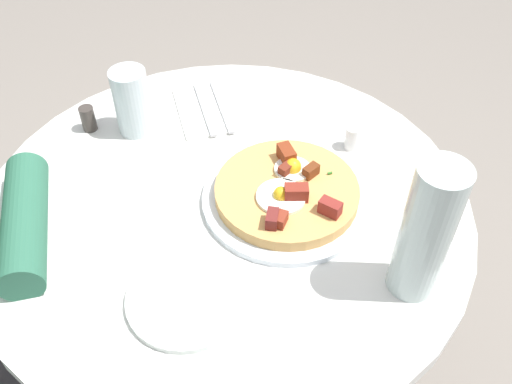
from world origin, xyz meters
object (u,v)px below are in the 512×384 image
object	(u,v)px
bread_plate	(187,298)
salt_shaker	(353,138)
pizza_plate	(286,198)
knife	(222,106)
breakfast_pizza	(287,190)
pepper_shaker	(88,119)
dining_table	(229,261)
fork	(204,108)
water_bottle	(426,233)
water_glass	(132,102)

from	to	relation	value
bread_plate	salt_shaker	bearing A→B (deg)	128.76
pizza_plate	knife	size ratio (longest dim) A/B	1.60
salt_shaker	breakfast_pizza	bearing A→B (deg)	-53.75
pepper_shaker	pizza_plate	bearing A→B (deg)	50.71
salt_shaker	knife	bearing A→B (deg)	-127.75
dining_table	bread_plate	distance (m)	0.28
breakfast_pizza	fork	bearing A→B (deg)	-159.91
dining_table	pizza_plate	xyz separation A→B (m)	(0.02, 0.10, 0.18)
pizza_plate	breakfast_pizza	size ratio (longest dim) A/B	1.18
dining_table	pepper_shaker	bearing A→B (deg)	-137.09
water_bottle	pepper_shaker	world-z (taller)	water_bottle
pizza_plate	knife	xyz separation A→B (m)	(-0.28, -0.07, 0.00)
water_glass	breakfast_pizza	bearing A→B (deg)	43.82
bread_plate	salt_shaker	size ratio (longest dim) A/B	3.87
water_bottle	pepper_shaker	bearing A→B (deg)	-135.30
pepper_shaker	water_glass	bearing A→B (deg)	77.93
water_glass	pepper_shaker	xyz separation A→B (m)	(-0.02, -0.09, -0.04)
fork	knife	size ratio (longest dim) A/B	1.00
dining_table	salt_shaker	world-z (taller)	salt_shaker
breakfast_pizza	water_glass	world-z (taller)	water_glass
dining_table	knife	size ratio (longest dim) A/B	4.67
salt_shaker	bread_plate	bearing A→B (deg)	-51.24
pizza_plate	pepper_shaker	size ratio (longest dim) A/B	5.75
water_glass	water_bottle	size ratio (longest dim) A/B	0.56
pizza_plate	water_glass	distance (m)	0.35
knife	water_glass	size ratio (longest dim) A/B	1.37
knife	bread_plate	bearing A→B (deg)	-18.98
breakfast_pizza	salt_shaker	bearing A→B (deg)	126.25
pizza_plate	fork	world-z (taller)	pizza_plate
breakfast_pizza	fork	distance (m)	0.30
fork	salt_shaker	xyz separation A→B (m)	(0.17, 0.26, 0.02)
salt_shaker	fork	bearing A→B (deg)	-123.32
water_bottle	salt_shaker	bearing A→B (deg)	177.49
pizza_plate	pepper_shaker	bearing A→B (deg)	-129.29
fork	pepper_shaker	xyz separation A→B (m)	(0.01, -0.23, 0.02)
fork	water_bottle	bearing A→B (deg)	23.21
pizza_plate	bread_plate	bearing A→B (deg)	-49.13
pizza_plate	fork	xyz separation A→B (m)	(-0.28, -0.10, 0.00)
knife	salt_shaker	bearing A→B (deg)	48.93
water_glass	water_bottle	xyz separation A→B (m)	(0.45, 0.38, 0.05)
knife	water_glass	distance (m)	0.19
dining_table	water_glass	distance (m)	0.36
salt_shaker	pepper_shaker	distance (m)	0.51
pizza_plate	fork	size ratio (longest dim) A/B	1.60
dining_table	pizza_plate	distance (m)	0.21
knife	water_glass	bearing A→B (deg)	-82.74
dining_table	fork	xyz separation A→B (m)	(-0.26, -0.00, 0.18)
fork	water_bottle	world-z (taller)	water_bottle
fork	pepper_shaker	distance (m)	0.23
dining_table	breakfast_pizza	bearing A→B (deg)	76.19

